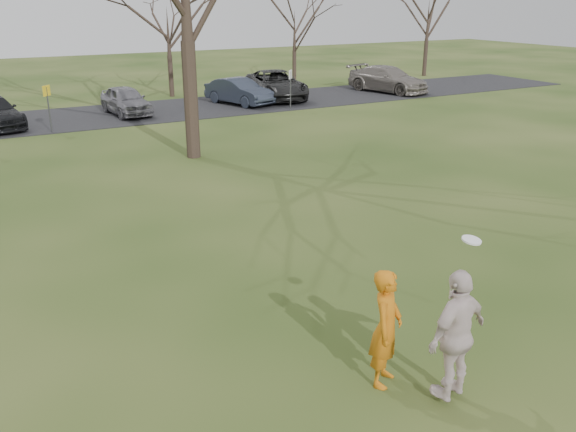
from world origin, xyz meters
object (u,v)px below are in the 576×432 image
at_px(car_5, 239,91).
at_px(catching_play, 457,334).
at_px(car_7, 388,79).
at_px(car_6, 276,85).
at_px(player_defender, 386,328).
at_px(car_4, 126,100).

bearing_deg(car_5, catching_play, -125.89).
xyz_separation_m(car_5, car_7, (10.07, -0.20, 0.08)).
bearing_deg(car_6, player_defender, -102.08).
relative_size(car_7, catching_play, 2.14).
bearing_deg(car_6, catching_play, -100.27).
height_order(car_5, car_6, car_6).
distance_m(player_defender, car_4, 24.56).
xyz_separation_m(player_defender, car_7, (18.71, 24.29, -0.13)).
distance_m(car_4, car_7, 16.34).
bearing_deg(car_6, car_4, -162.85).
bearing_deg(catching_play, car_4, 85.99).
bearing_deg(car_7, car_6, 157.32).
height_order(player_defender, car_7, player_defender).
height_order(player_defender, car_4, player_defender).
bearing_deg(car_6, car_7, 4.77).
height_order(car_4, car_7, car_7).
relative_size(player_defender, car_7, 0.35).
bearing_deg(player_defender, catching_play, -93.02).
relative_size(player_defender, car_6, 0.33).
bearing_deg(car_7, player_defender, -142.98).
distance_m(car_4, catching_play, 25.35).
distance_m(car_5, catching_play, 26.58).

